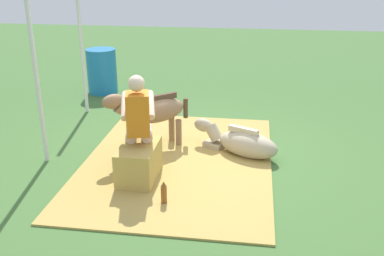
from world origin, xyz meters
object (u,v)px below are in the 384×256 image
object	(u,v)px
hay_bale	(139,163)
pony_lying	(242,143)
pony_standing	(153,112)
tent_pole_right	(82,49)
soda_bottle	(164,193)
tent_pole_left	(37,80)
person_seated	(138,120)
water_barrel	(102,71)

from	to	relation	value
hay_bale	pony_lying	world-z (taller)	hay_bale
pony_standing	tent_pole_right	xyz separation A→B (m)	(1.48, 1.58, 0.57)
pony_standing	soda_bottle	size ratio (longest dim) A/B	3.76
tent_pole_left	tent_pole_right	world-z (taller)	same
person_seated	water_barrel	size ratio (longest dim) A/B	1.49
person_seated	pony_lying	size ratio (longest dim) A/B	1.02
soda_bottle	tent_pole_left	size ratio (longest dim) A/B	0.13
person_seated	soda_bottle	bearing A→B (deg)	-147.40
pony_lying	water_barrel	bearing A→B (deg)	47.57
pony_lying	soda_bottle	size ratio (longest dim) A/B	4.53
person_seated	tent_pole_right	world-z (taller)	tent_pole_right
person_seated	tent_pole_left	size ratio (longest dim) A/B	0.59
hay_bale	tent_pole_right	distance (m)	3.05
pony_standing	soda_bottle	xyz separation A→B (m)	(-1.50, -0.46, -0.43)
person_seated	soda_bottle	xyz separation A→B (m)	(-0.71, -0.46, -0.60)
tent_pole_left	hay_bale	bearing A→B (deg)	-104.03
person_seated	tent_pole_right	distance (m)	2.80
tent_pole_left	person_seated	bearing A→B (deg)	-97.92
pony_standing	water_barrel	size ratio (longest dim) A/B	1.22
hay_bale	tent_pole_right	size ratio (longest dim) A/B	0.32
tent_pole_left	pony_standing	bearing A→B (deg)	-66.76
hay_bale	soda_bottle	size ratio (longest dim) A/B	2.54
soda_bottle	water_barrel	world-z (taller)	water_barrel
tent_pole_right	pony_standing	bearing A→B (deg)	-133.15
hay_bale	tent_pole_right	bearing A→B (deg)	33.56
hay_bale	water_barrel	bearing A→B (deg)	25.25
soda_bottle	tent_pole_right	world-z (taller)	tent_pole_right
soda_bottle	pony_lying	bearing A→B (deg)	-29.00
soda_bottle	tent_pole_right	distance (m)	3.75
water_barrel	person_seated	bearing A→B (deg)	-154.11
hay_bale	person_seated	world-z (taller)	person_seated
person_seated	soda_bottle	size ratio (longest dim) A/B	4.60
hay_bale	tent_pole_right	xyz separation A→B (m)	(2.43, 1.61, 0.91)
soda_bottle	tent_pole_left	distance (m)	2.28
person_seated	pony_lying	bearing A→B (deg)	-59.04
hay_bale	pony_standing	distance (m)	1.01
hay_bale	water_barrel	world-z (taller)	water_barrel
pony_lying	pony_standing	bearing A→B (deg)	89.11
hay_bale	pony_lying	bearing A→B (deg)	-53.45
pony_lying	tent_pole_left	distance (m)	2.89
tent_pole_right	pony_lying	bearing A→B (deg)	-117.70
person_seated	soda_bottle	world-z (taller)	person_seated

